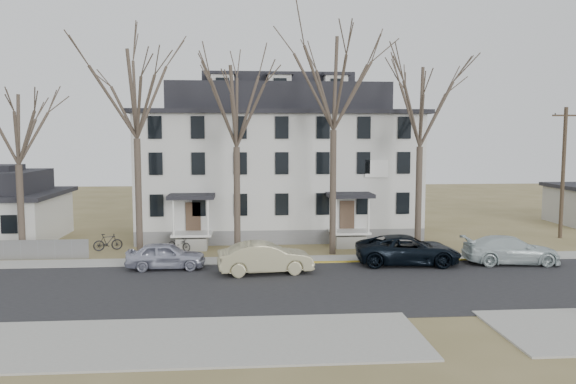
{
  "coord_description": "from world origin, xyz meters",
  "views": [
    {
      "loc": [
        -4.52,
        -24.87,
        7.41
      ],
      "look_at": [
        -1.89,
        9.0,
        4.03
      ],
      "focal_mm": 35.0,
      "sensor_mm": 36.0,
      "label": 1
    }
  ],
  "objects": [
    {
      "name": "tree_mid_left",
      "position": [
        -5.0,
        9.8,
        9.6
      ],
      "size": [
        7.8,
        7.8,
        12.74
      ],
      "color": "#473B31",
      "rests_on": "ground"
    },
    {
      "name": "tree_bungalow",
      "position": [
        -18.0,
        9.8,
        8.12
      ],
      "size": [
        6.6,
        6.6,
        10.78
      ],
      "color": "#473B31",
      "rests_on": "ground"
    },
    {
      "name": "car_silver",
      "position": [
        -8.94,
        6.35,
        0.74
      ],
      "size": [
        4.37,
        1.76,
        1.49
      ],
      "primitive_type": "imported",
      "rotation": [
        0.0,
        0.0,
        1.57
      ],
      "color": "#ACAEC3",
      "rests_on": "ground"
    },
    {
      "name": "yellow_curb",
      "position": [
        5.0,
        7.1,
        0.0
      ],
      "size": [
        14.0,
        0.25,
        0.06
      ],
      "primitive_type": "cube",
      "color": "gold",
      "rests_on": "ground"
    },
    {
      "name": "bicycle_left",
      "position": [
        -8.76,
        11.23,
        0.45
      ],
      "size": [
        1.8,
        1.39,
        0.91
      ],
      "primitive_type": "imported",
      "rotation": [
        0.0,
        0.0,
        1.05
      ],
      "color": "black",
      "rests_on": "ground"
    },
    {
      "name": "tree_mid_right",
      "position": [
        6.5,
        9.8,
        9.6
      ],
      "size": [
        7.8,
        7.8,
        12.74
      ],
      "color": "#473B31",
      "rests_on": "ground"
    },
    {
      "name": "far_sidewalk",
      "position": [
        0.0,
        8.0,
        0.0
      ],
      "size": [
        120.0,
        2.0,
        0.08
      ],
      "primitive_type": "cube",
      "color": "#A09F97",
      "rests_on": "ground"
    },
    {
      "name": "tree_center",
      "position": [
        1.0,
        9.8,
        11.08
      ],
      "size": [
        9.0,
        9.0,
        14.7
      ],
      "color": "#473B31",
      "rests_on": "ground"
    },
    {
      "name": "near_sidewalk_left",
      "position": [
        -8.0,
        -5.0,
        0.0
      ],
      "size": [
        20.0,
        5.0,
        0.08
      ],
      "primitive_type": "cube",
      "color": "#A09F97",
      "rests_on": "ground"
    },
    {
      "name": "car_tan",
      "position": [
        -3.44,
        4.91,
        0.84
      ],
      "size": [
        5.27,
        2.33,
        1.68
      ],
      "primitive_type": "imported",
      "rotation": [
        0.0,
        0.0,
        1.68
      ],
      "color": "tan",
      "rests_on": "ground"
    },
    {
      "name": "bicycle_right",
      "position": [
        -13.38,
        11.7,
        0.55
      ],
      "size": [
        1.91,
        1.13,
        1.11
      ],
      "primitive_type": "imported",
      "rotation": [
        0.0,
        0.0,
        1.93
      ],
      "color": "black",
      "rests_on": "ground"
    },
    {
      "name": "car_white",
      "position": [
        10.88,
        6.12,
        0.79
      ],
      "size": [
        5.63,
        2.66,
        1.59
      ],
      "primitive_type": "imported",
      "rotation": [
        0.0,
        0.0,
        1.49
      ],
      "color": "silver",
      "rests_on": "ground"
    },
    {
      "name": "ground",
      "position": [
        0.0,
        0.0,
        0.0
      ],
      "size": [
        120.0,
        120.0,
        0.0
      ],
      "primitive_type": "plane",
      "color": "olive",
      "rests_on": "ground"
    },
    {
      "name": "utility_pole_far",
      "position": [
        18.5,
        14.0,
        4.9
      ],
      "size": [
        2.0,
        0.28,
        9.5
      ],
      "color": "#3D3023",
      "rests_on": "ground"
    },
    {
      "name": "tree_far_left",
      "position": [
        -11.0,
        9.8,
        10.34
      ],
      "size": [
        8.4,
        8.4,
        13.72
      ],
      "color": "#473B31",
      "rests_on": "ground"
    },
    {
      "name": "car_navy",
      "position": [
        4.87,
        6.45,
        0.83
      ],
      "size": [
        6.2,
        3.26,
        1.66
      ],
      "primitive_type": "imported",
      "rotation": [
        0.0,
        0.0,
        1.49
      ],
      "color": "black",
      "rests_on": "ground"
    },
    {
      "name": "main_road",
      "position": [
        0.0,
        2.0,
        0.0
      ],
      "size": [
        120.0,
        10.0,
        0.04
      ],
      "primitive_type": "cube",
      "color": "#27272A",
      "rests_on": "ground"
    },
    {
      "name": "boarding_house",
      "position": [
        -2.0,
        17.95,
        5.38
      ],
      "size": [
        20.8,
        12.36,
        12.05
      ],
      "color": "slate",
      "rests_on": "ground"
    }
  ]
}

